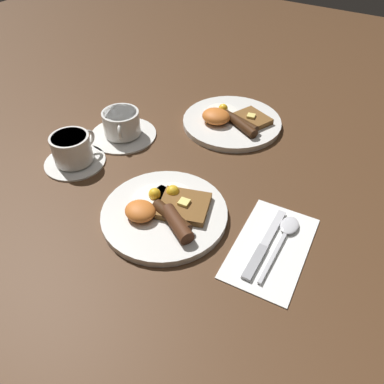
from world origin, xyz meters
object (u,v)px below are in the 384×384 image
object	(u,v)px
breakfast_plate_near	(165,212)
knife	(263,247)
breakfast_plate_far	(232,121)
teacup_far	(122,126)
spoon	(286,232)
teacup_near	(73,151)

from	to	relation	value
breakfast_plate_near	knife	xyz separation A→B (m)	(0.20, 0.03, -0.01)
breakfast_plate_far	knife	bearing A→B (deg)	-54.22
breakfast_plate_far	knife	size ratio (longest dim) A/B	1.41
teacup_far	spoon	world-z (taller)	teacup_far
breakfast_plate_far	spoon	bearing A→B (deg)	-46.86
teacup_far	knife	distance (m)	0.48
teacup_far	knife	world-z (taller)	teacup_far
breakfast_plate_near	knife	world-z (taller)	breakfast_plate_near
breakfast_plate_near	teacup_near	bearing A→B (deg)	173.75
breakfast_plate_near	spoon	size ratio (longest dim) A/B	1.44
teacup_far	knife	xyz separation A→B (m)	(0.46, -0.15, -0.02)
breakfast_plate_near	breakfast_plate_far	xyz separation A→B (m)	(-0.05, 0.37, 0.00)
breakfast_plate_near	teacup_far	distance (m)	0.31
teacup_near	spoon	distance (m)	0.50
breakfast_plate_near	teacup_far	world-z (taller)	teacup_far
breakfast_plate_near	spoon	world-z (taller)	breakfast_plate_near
knife	teacup_near	bearing A→B (deg)	87.14
breakfast_plate_far	spoon	size ratio (longest dim) A/B	1.49
breakfast_plate_far	knife	xyz separation A→B (m)	(0.25, -0.34, -0.01)
breakfast_plate_near	teacup_far	size ratio (longest dim) A/B	1.49
knife	breakfast_plate_near	bearing A→B (deg)	95.49
breakfast_plate_far	spoon	xyz separation A→B (m)	(0.27, -0.29, -0.00)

